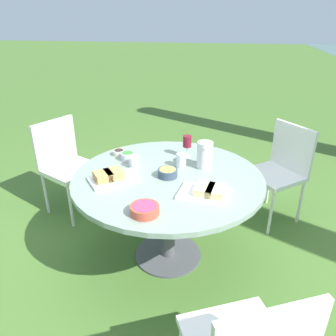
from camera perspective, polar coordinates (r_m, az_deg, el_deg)
The scene contains 14 objects.
ground_plane at distance 2.74m, azimuth 0.00°, elevation -14.88°, with size 40.00×40.00×0.00m, color #446B2B.
dining_table at distance 2.39m, azimuth 0.00°, elevation -3.43°, with size 1.37×1.37×0.72m.
chair_near_left at distance 3.22m, azimuth -17.52°, elevation 1.36°, with size 0.58×0.57×0.89m.
chair_far_back at distance 3.12m, azimuth 19.06°, elevation 0.37°, with size 0.61×0.60×0.89m.
water_pitcher at distance 2.43m, azimuth 6.42°, elevation 2.27°, with size 0.13×0.12×0.20m.
wine_glass at distance 2.61m, azimuth 3.35°, elevation 4.52°, with size 0.07×0.07×0.18m.
platter_bread_main at distance 2.28m, azimuth -9.89°, elevation -1.55°, with size 0.35×0.38×0.08m.
platter_charcuterie at distance 2.09m, azimuth 6.85°, elevation -4.17°, with size 0.28×0.35×0.07m.
bowl_fries at distance 2.31m, azimuth -0.05°, elevation -0.79°, with size 0.14×0.14×0.06m.
bowl_salad at distance 2.59m, azimuth -7.03°, elevation 2.11°, with size 0.11×0.11×0.06m.
bowl_olives at distance 2.69m, azimuth -8.54°, elevation 2.71°, with size 0.09×0.09×0.04m.
bowl_dip_red at distance 1.90m, azimuth -4.09°, elevation -7.18°, with size 0.17×0.17×0.05m.
cup_water_near at distance 2.46m, azimuth -5.87°, elevation 1.07°, with size 0.08×0.08×0.08m.
cup_water_far at distance 2.45m, azimuth 2.32°, elevation 1.35°, with size 0.07×0.07×0.11m.
Camera 1 is at (2.06, 0.33, 1.78)m, focal length 35.00 mm.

